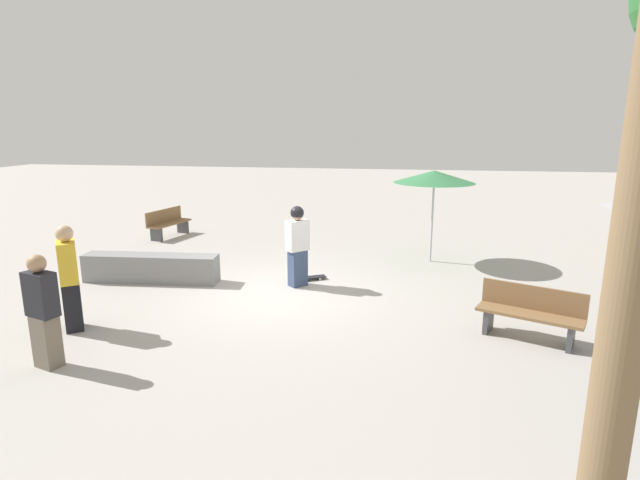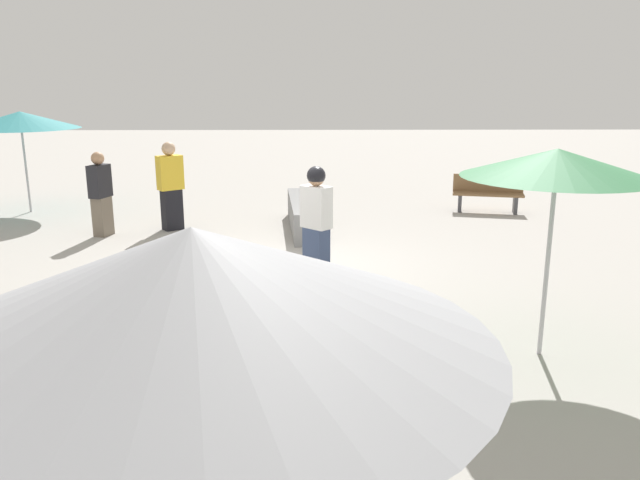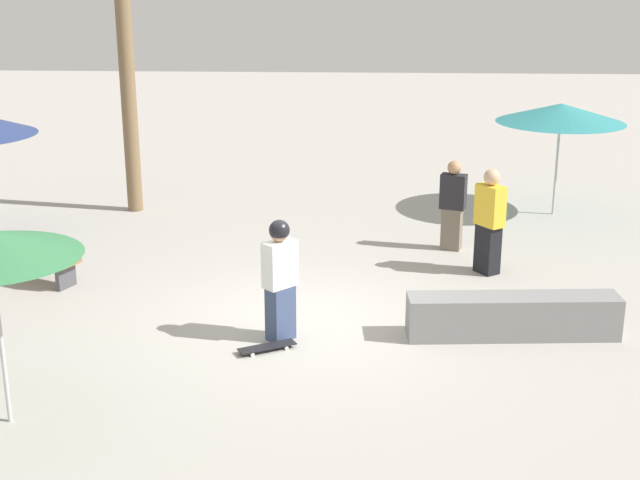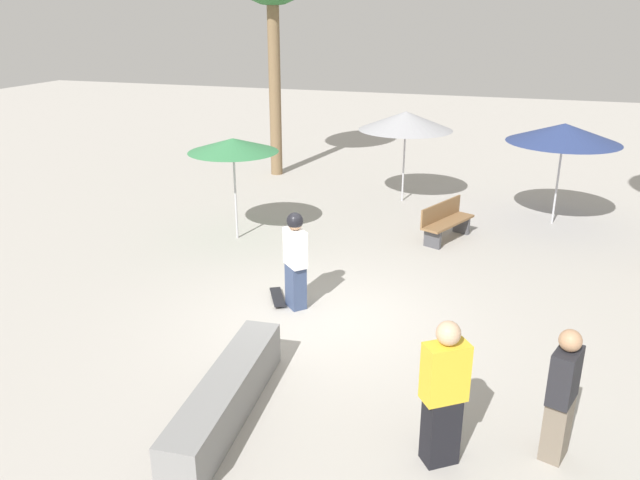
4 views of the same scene
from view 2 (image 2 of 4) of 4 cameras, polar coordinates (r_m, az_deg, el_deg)
The scene contains 11 objects.
ground_plane at distance 10.02m, azimuth -4.02°, elevation -2.91°, with size 60.00×60.00×0.00m, color #ADA8A0.
skater_main at distance 9.52m, azimuth -0.35°, elevation 2.02°, with size 0.51×0.50×1.73m.
skateboard at distance 9.62m, azimuth 2.11°, elevation -3.26°, with size 0.56×0.80×0.07m.
concrete_ledge at distance 12.82m, azimuth -1.56°, elevation 2.35°, with size 0.73×2.98×0.61m.
bench_near at distance 6.00m, azimuth -20.28°, elevation -11.64°, with size 1.05×1.64×0.85m.
bench_far at distance 15.04m, azimuth 15.09°, elevation 4.12°, with size 1.66×0.78×0.85m.
shade_umbrella_teal at distance 15.82m, azimuth -25.71°, elevation 9.85°, with size 2.58×2.58×2.30m.
shade_umbrella_green at distance 6.95m, azimuth 20.84°, elevation 6.56°, with size 1.98×1.98×2.29m.
shade_umbrella_grey at distance 2.52m, azimuth -11.45°, elevation -4.20°, with size 2.46×2.46×2.42m.
bystander_watching at distance 13.01m, azimuth -13.49°, elevation 4.78°, with size 0.55×0.51×1.79m.
bystander_far at distance 12.90m, azimuth -19.41°, elevation 3.96°, with size 0.38×0.51×1.65m.
Camera 2 is at (0.55, -9.55, 2.96)m, focal length 35.00 mm.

